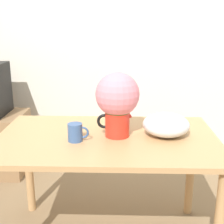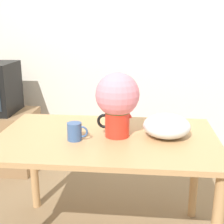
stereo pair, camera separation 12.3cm
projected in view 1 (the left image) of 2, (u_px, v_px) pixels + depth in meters
name	position (u px, v px, depth m)	size (l,w,h in m)	color
wall_back	(127.00, 33.00, 3.12)	(8.00, 0.05, 2.60)	silver
table	(107.00, 152.00, 1.90)	(1.33, 0.82, 0.75)	tan
flower_vase	(117.00, 100.00, 1.82)	(0.26, 0.26, 0.39)	red
coffee_mug	(76.00, 132.00, 1.79)	(0.12, 0.08, 0.10)	#385689
white_bowl	(166.00, 125.00, 1.87)	(0.28, 0.28, 0.13)	silver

